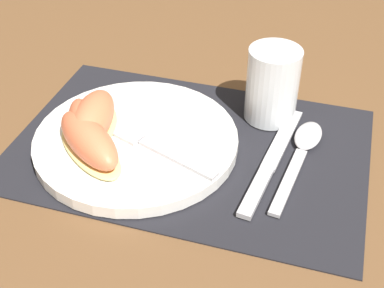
% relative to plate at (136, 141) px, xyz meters
% --- Properties ---
extents(ground_plane, '(3.00, 3.00, 0.00)m').
position_rel_plate_xyz_m(ground_plane, '(0.07, 0.02, -0.01)').
color(ground_plane, brown).
extents(placemat, '(0.45, 0.31, 0.00)m').
position_rel_plate_xyz_m(placemat, '(0.07, 0.02, -0.01)').
color(placemat, black).
rests_on(placemat, ground_plane).
extents(plate, '(0.26, 0.26, 0.02)m').
position_rel_plate_xyz_m(plate, '(0.00, 0.00, 0.00)').
color(plate, white).
rests_on(plate, placemat).
extents(juice_glass, '(0.07, 0.07, 0.10)m').
position_rel_plate_xyz_m(juice_glass, '(0.15, 0.12, 0.04)').
color(juice_glass, silver).
rests_on(juice_glass, placemat).
extents(knife, '(0.04, 0.22, 0.01)m').
position_rel_plate_xyz_m(knife, '(0.17, 0.02, -0.01)').
color(knife, '#BCBCC1').
rests_on(knife, placemat).
extents(spoon, '(0.05, 0.19, 0.01)m').
position_rel_plate_xyz_m(spoon, '(0.21, 0.05, -0.00)').
color(spoon, '#BCBCC1').
rests_on(spoon, placemat).
extents(fork, '(0.18, 0.08, 0.00)m').
position_rel_plate_xyz_m(fork, '(0.02, -0.01, 0.01)').
color(fork, '#BCBCC1').
rests_on(fork, plate).
extents(citrus_wedge_0, '(0.07, 0.13, 0.05)m').
position_rel_plate_xyz_m(citrus_wedge_0, '(-0.05, -0.01, 0.03)').
color(citrus_wedge_0, '#F4DB84').
rests_on(citrus_wedge_0, plate).
extents(citrus_wedge_1, '(0.10, 0.13, 0.04)m').
position_rel_plate_xyz_m(citrus_wedge_1, '(-0.06, -0.03, 0.03)').
color(citrus_wedge_1, '#F4DB84').
rests_on(citrus_wedge_1, plate).
extents(citrus_wedge_2, '(0.13, 0.12, 0.04)m').
position_rel_plate_xyz_m(citrus_wedge_2, '(-0.04, -0.05, 0.03)').
color(citrus_wedge_2, '#F4DB84').
rests_on(citrus_wedge_2, plate).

